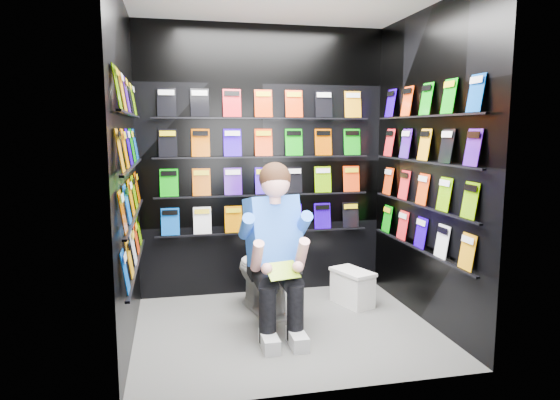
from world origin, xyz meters
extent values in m
plane|color=#5C5C5A|center=(0.00, 0.00, 0.00)|extent=(2.40, 2.40, 0.00)
cube|color=black|center=(0.00, 1.00, 1.30)|extent=(2.40, 0.04, 2.60)
cube|color=black|center=(0.00, -1.00, 1.30)|extent=(2.40, 0.04, 2.60)
cube|color=black|center=(-1.20, 0.00, 1.30)|extent=(0.04, 2.00, 2.60)
cube|color=black|center=(1.20, 0.00, 1.30)|extent=(0.04, 2.00, 2.60)
imported|color=white|center=(-0.09, 0.44, 0.37)|extent=(0.58, 0.82, 0.73)
cube|color=white|center=(0.73, 0.44, 0.15)|extent=(0.34, 0.45, 0.30)
cube|color=white|center=(0.73, 0.44, 0.31)|extent=(0.36, 0.47, 0.03)
cube|color=#18941C|center=(-0.09, -0.29, 0.58)|extent=(0.27, 0.19, 0.10)
camera|label=1|loc=(-0.87, -3.78, 1.61)|focal=32.00mm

